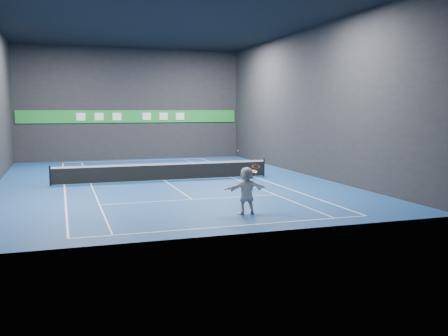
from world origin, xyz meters
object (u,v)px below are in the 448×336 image
object	(u,v)px
player	(246,190)
tennis_racket	(255,168)
tennis_ball	(238,151)
tennis_net	(164,171)

from	to	relation	value
player	tennis_racket	world-z (taller)	tennis_racket
tennis_ball	tennis_racket	xyz separation A→B (m)	(0.69, -0.06, -0.70)
tennis_ball	player	bearing A→B (deg)	-19.47
tennis_ball	tennis_net	distance (m)	10.22
tennis_ball	tennis_net	xyz separation A→B (m)	(-0.91, 9.99, -1.94)
player	tennis_net	xyz separation A→B (m)	(-1.22, 10.10, -0.39)
tennis_net	player	bearing A→B (deg)	-83.11
tennis_ball	tennis_net	size ratio (longest dim) A/B	0.01
tennis_ball	tennis_racket	distance (m)	0.99
tennis_ball	tennis_racket	bearing A→B (deg)	-5.18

